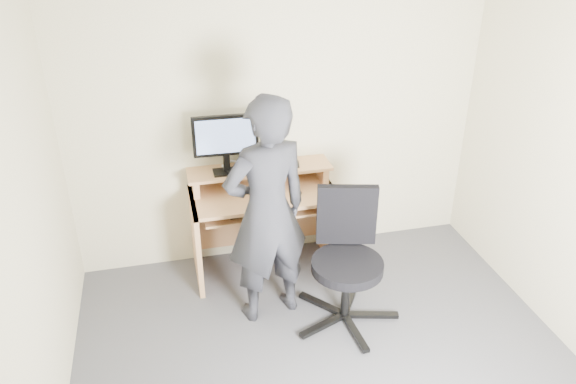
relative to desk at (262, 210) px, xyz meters
name	(u,v)px	position (x,y,z in m)	size (l,w,h in m)	color
back_wall	(279,121)	(0.20, 0.22, 0.70)	(3.50, 0.02, 2.50)	beige
desk	(262,210)	(0.00, 0.00, 0.00)	(1.20, 0.60, 0.91)	tan
monitor	(226,139)	(-0.27, 0.04, 0.66)	(0.52, 0.15, 0.50)	black
external_drive	(245,156)	(-0.11, 0.12, 0.46)	(0.07, 0.13, 0.20)	black
travel_mug	(268,156)	(0.07, 0.07, 0.46)	(0.09, 0.09, 0.20)	silver
smartphone	(295,164)	(0.30, 0.06, 0.37)	(0.07, 0.13, 0.01)	black
charger	(230,172)	(-0.25, 0.02, 0.38)	(0.04, 0.04, 0.04)	black
headphones	(231,166)	(-0.23, 0.14, 0.37)	(0.16, 0.16, 0.02)	silver
keyboard	(256,208)	(-0.08, -0.17, 0.12)	(0.46, 0.18, 0.03)	black
mouse	(296,193)	(0.25, -0.18, 0.22)	(0.10, 0.06, 0.04)	black
office_chair	(347,254)	(0.48, -0.81, 0.01)	(0.81, 0.78, 1.02)	black
person	(267,213)	(-0.09, -0.65, 0.34)	(0.65, 0.43, 1.78)	black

